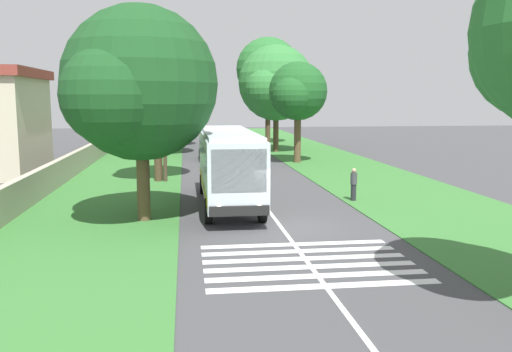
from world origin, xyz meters
TOP-DOWN VIEW (x-y plane):
  - ground at (0.00, 0.00)m, footprint 160.00×160.00m
  - grass_verge_left at (15.00, 8.20)m, footprint 120.00×8.00m
  - grass_verge_right at (15.00, -8.20)m, footprint 120.00×8.00m
  - centre_line at (15.00, 0.00)m, footprint 110.00×0.16m
  - coach_bus at (4.98, 1.80)m, footprint 11.16×2.62m
  - zebra_crossing at (-4.94, 0.00)m, footprint 4.95×6.80m
  - trailing_car_0 at (25.61, 1.81)m, footprint 4.30×1.78m
  - trailing_car_1 at (32.75, -1.73)m, footprint 4.30×1.78m
  - roadside_tree_left_0 at (13.41, 5.82)m, footprint 6.69×5.48m
  - roadside_tree_left_1 at (2.04, 5.87)m, footprint 7.64×6.55m
  - roadside_tree_left_2 at (40.56, 5.45)m, footprint 7.51×6.36m
  - roadside_tree_left_3 at (30.64, 6.20)m, footprint 8.56×7.21m
  - roadside_tree_right_0 at (32.05, -4.97)m, footprint 8.50×7.47m
  - roadside_tree_right_1 at (22.42, -5.20)m, footprint 5.61×4.78m
  - roadside_tree_right_3 at (42.15, -5.67)m, footprint 8.75×7.42m
  - utility_pole at (13.20, 5.18)m, footprint 0.24×1.40m
  - roadside_wall at (20.00, 11.60)m, footprint 70.00×0.40m
  - pedestrian at (5.23, -4.73)m, footprint 0.34×0.34m

SIDE VIEW (x-z plane):
  - ground at x=0.00m, z-range 0.00..0.00m
  - zebra_crossing at x=-4.94m, z-range 0.00..0.01m
  - centre_line at x=15.00m, z-range 0.00..0.01m
  - grass_verge_left at x=15.00m, z-range 0.00..0.04m
  - grass_verge_right at x=15.00m, z-range 0.00..0.04m
  - trailing_car_0 at x=25.61m, z-range -0.05..1.38m
  - trailing_car_1 at x=32.75m, z-range -0.05..1.38m
  - roadside_wall at x=20.00m, z-range 0.04..1.60m
  - pedestrian at x=5.23m, z-range 0.06..1.75m
  - coach_bus at x=4.98m, z-range 0.28..4.01m
  - utility_pole at x=13.20m, z-range 0.18..8.84m
  - roadside_tree_left_1 at x=2.04m, z-range 1.18..10.34m
  - roadside_tree_right_1 at x=22.42m, z-range 1.63..9.89m
  - roadside_tree_left_2 at x=40.56m, z-range 1.30..10.50m
  - roadside_tree_right_0 at x=32.05m, z-range 1.40..11.95m
  - roadside_tree_left_3 at x=30.64m, z-range 1.60..12.32m
  - roadside_tree_left_0 at x=13.41m, z-range 2.53..13.28m
  - roadside_tree_right_3 at x=42.15m, z-range 2.31..14.67m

